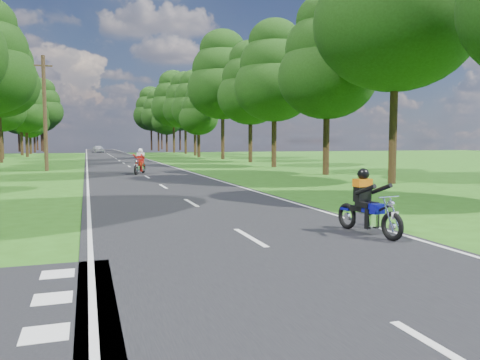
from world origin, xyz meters
name	(u,v)px	position (x,y,z in m)	size (l,w,h in m)	color
ground	(288,261)	(0.00, 0.00, 0.00)	(160.00, 160.00, 0.00)	#275713
main_road	(116,159)	(0.00, 50.00, 0.01)	(7.00, 140.00, 0.02)	black
road_markings	(116,159)	(-0.14, 48.13, 0.02)	(7.40, 140.00, 0.01)	silver
treeline	(121,97)	(1.43, 60.06, 8.25)	(40.00, 115.35, 14.78)	black
telegraph_pole	(45,113)	(-6.00, 28.00, 4.07)	(1.20, 0.26, 8.00)	#382616
rider_near_blue	(369,202)	(2.63, 1.50, 0.76)	(0.59, 1.77, 1.48)	#0D0E90
rider_far_red	(140,161)	(-0.14, 22.55, 0.83)	(0.65, 1.95, 1.62)	#B8230E
distant_car	(98,149)	(-1.34, 79.97, 0.69)	(1.58, 3.93, 1.34)	silver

